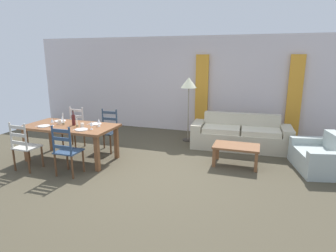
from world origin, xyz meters
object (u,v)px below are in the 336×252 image
(coffee_cup_primary, at_px, (82,125))
(coffee_cup_secondary, at_px, (60,122))
(wine_glass_far_left, at_px, (62,118))
(coffee_table, at_px, (236,148))
(dining_chair_far_left, at_px, (74,128))
(couch, at_px, (240,136))
(dining_chair_near_right, at_px, (67,151))
(wine_glass_far_right, at_px, (99,121))
(armchair_upholstered, at_px, (323,158))
(standing_lamp, at_px, (189,87))
(dining_chair_far_right, at_px, (108,131))
(wine_bottle, at_px, (74,120))
(dining_table, at_px, (71,129))
(dining_chair_near_left, at_px, (25,146))
(wine_glass_near_right, at_px, (91,124))
(wine_glass_near_left, at_px, (52,121))

(coffee_cup_primary, distance_m, coffee_cup_secondary, 0.64)
(wine_glass_far_left, distance_m, coffee_table, 3.72)
(coffee_cup_primary, bearing_deg, dining_chair_far_left, 135.04)
(dining_chair_far_left, xyz_separation_m, couch, (3.81, 1.22, -0.19))
(dining_chair_near_right, height_order, dining_chair_far_left, same)
(wine_glass_far_right, distance_m, coffee_table, 2.84)
(dining_chair_near_right, height_order, coffee_cup_primary, dining_chair_near_right)
(armchair_upholstered, xyz_separation_m, standing_lamp, (-2.97, 1.14, 1.16))
(dining_chair_near_right, relative_size, dining_chair_far_right, 1.00)
(coffee_cup_secondary, xyz_separation_m, armchair_upholstered, (5.23, 0.99, -0.55))
(armchair_upholstered, bearing_deg, coffee_table, -170.65)
(wine_bottle, xyz_separation_m, coffee_cup_primary, (0.28, -0.10, -0.07))
(dining_chair_far_left, xyz_separation_m, coffee_table, (3.82, 0.00, -0.12))
(dining_chair_near_right, bearing_deg, wine_glass_far_left, 130.42)
(couch, bearing_deg, dining_table, -149.24)
(dining_chair_near_left, xyz_separation_m, dining_chair_far_left, (0.00, 1.53, 0.00))
(dining_table, height_order, wine_bottle, wine_bottle)
(wine_bottle, bearing_deg, dining_chair_far_left, 127.10)
(wine_glass_near_right, xyz_separation_m, wine_glass_far_left, (-0.91, 0.28, 0.00))
(dining_chair_far_right, distance_m, wine_glass_near_right, 1.02)
(dining_chair_far_left, relative_size, coffee_cup_primary, 10.67)
(coffee_cup_primary, height_order, couch, coffee_cup_primary)
(dining_chair_near_left, relative_size, wine_glass_far_right, 5.96)
(dining_chair_near_right, height_order, wine_glass_far_left, dining_chair_near_right)
(coffee_cup_secondary, bearing_deg, wine_glass_near_right, -10.88)
(dining_chair_far_left, bearing_deg, dining_table, -57.48)
(coffee_cup_primary, xyz_separation_m, couch, (2.98, 2.04, -0.50))
(dining_chair_far_right, xyz_separation_m, coffee_cup_secondary, (-0.70, -0.76, 0.32))
(coffee_table, bearing_deg, couch, 90.55)
(wine_glass_near_left, height_order, armchair_upholstered, wine_glass_near_left)
(dining_chair_far_right, xyz_separation_m, wine_glass_near_left, (-0.73, -0.94, 0.38))
(coffee_cup_primary, distance_m, couch, 3.65)
(coffee_table, bearing_deg, coffee_cup_primary, -164.58)
(wine_glass_far_right, distance_m, coffee_cup_secondary, 0.91)
(dining_chair_far_left, xyz_separation_m, wine_glass_near_right, (1.09, -0.90, 0.38))
(dining_chair_near_right, relative_size, dining_chair_far_left, 1.00)
(wine_glass_near_left, distance_m, coffee_cup_primary, 0.67)
(wine_glass_far_left, bearing_deg, wine_bottle, -16.64)
(wine_bottle, bearing_deg, coffee_cup_primary, -19.79)
(wine_bottle, relative_size, coffee_table, 0.35)
(dining_chair_far_right, bearing_deg, wine_glass_near_right, -78.09)
(dining_chair_near_right, xyz_separation_m, armchair_upholstered, (4.50, 1.75, -0.23))
(dining_table, bearing_deg, wine_glass_near_left, -154.93)
(wine_glass_far_left, bearing_deg, dining_chair_far_left, 106.61)
(couch, height_order, armchair_upholstered, couch)
(dining_table, bearing_deg, couch, 30.76)
(coffee_cup_primary, bearing_deg, coffee_table, 15.42)
(wine_glass_near_right, bearing_deg, coffee_cup_secondary, 169.12)
(dining_table, relative_size, coffee_cup_secondary, 21.11)
(coffee_cup_secondary, xyz_separation_m, coffee_table, (3.63, 0.73, -0.44))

